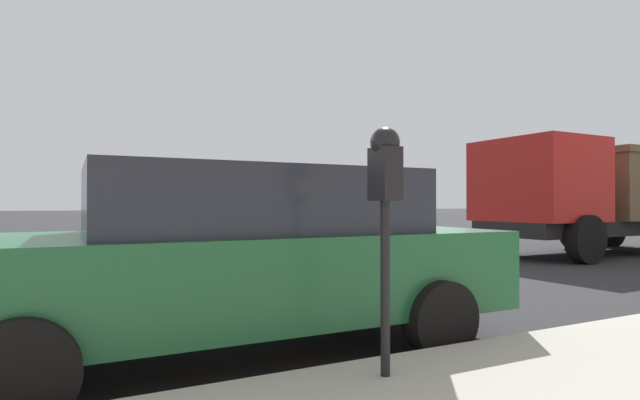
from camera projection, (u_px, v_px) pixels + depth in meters
The scene contains 4 objects.
ground_plane at pixel (179, 328), 5.09m from camera, with size 220.00×220.00×0.00m, color #2B2B2D.
parking_meter at pixel (385, 186), 3.17m from camera, with size 0.21×0.19×1.58m.
car_green at pixel (238, 256), 4.27m from camera, with size 2.05×4.80×1.57m.
dump_truck at pixel (602, 193), 12.83m from camera, with size 2.87×7.05×2.77m.
Camera 1 is at (-5.20, 1.01, 1.26)m, focal length 28.00 mm.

